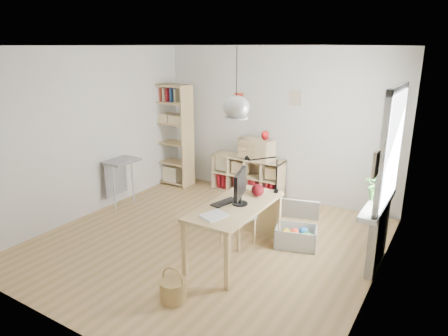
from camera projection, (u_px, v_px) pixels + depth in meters
The scene contains 20 objects.
ground at pixel (207, 242), 5.74m from camera, with size 4.50×4.50×0.00m, color tan.
room_shell at pixel (236, 107), 4.75m from camera, with size 4.50×4.50×4.50m.
window_unit at pixel (392, 149), 4.66m from camera, with size 0.07×1.16×1.46m.
radiator at pixel (378, 237), 5.01m from camera, with size 0.10×0.80×0.80m, color silver.
windowsill at pixel (378, 204), 4.91m from camera, with size 0.22×1.20×0.06m, color white.
desk at pixel (235, 211), 5.15m from camera, with size 0.70×1.50×0.75m.
cube_shelf at pixel (247, 178), 7.58m from camera, with size 1.40×0.38×0.72m.
tall_bookshelf at pixel (172, 131), 7.90m from camera, with size 0.80×0.38×2.00m.
side_table at pixel (120, 170), 6.85m from camera, with size 0.40×0.55×0.85m.
chair at pixel (240, 213), 5.60m from camera, with size 0.46×0.46×0.79m.
wicker_basket at pixel (173, 290), 4.39m from camera, with size 0.29×0.29×0.40m.
storage_chest at pixel (297, 232), 5.61m from camera, with size 0.71×0.76×0.60m.
monitor at pixel (240, 186), 5.05m from camera, with size 0.20×0.50×0.44m.
keyboard at pixel (225, 202), 5.16m from camera, with size 0.14×0.38×0.02m, color black.
task_lamp at pixel (260, 168), 5.50m from camera, with size 0.47×0.17×0.50m.
yarn_ball at pixel (258, 190), 5.38m from camera, with size 0.17×0.17×0.17m, color #4E0A10.
paper_tray at pixel (214, 216), 4.74m from camera, with size 0.24×0.30×0.03m, color white.
drawer_chest at pixel (256, 149), 7.27m from camera, with size 0.65×0.30×0.37m, color beige.
red_vase at pixel (265, 135), 7.11m from camera, with size 0.14×0.14×0.17m, color #A70D0F.
potted_plant at pixel (379, 185), 4.92m from camera, with size 0.34×0.30×0.38m, color #2D6325.
Camera 1 is at (2.91, -4.28, 2.69)m, focal length 32.00 mm.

